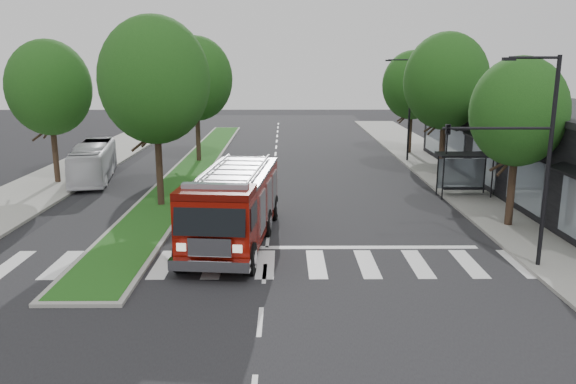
# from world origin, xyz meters

# --- Properties ---
(ground) EXTENTS (140.00, 140.00, 0.00)m
(ground) POSITION_xyz_m (0.00, 0.00, 0.00)
(ground) COLOR black
(ground) RESTS_ON ground
(sidewalk_right) EXTENTS (5.00, 80.00, 0.15)m
(sidewalk_right) POSITION_xyz_m (12.50, 10.00, 0.07)
(sidewalk_right) COLOR gray
(sidewalk_right) RESTS_ON ground
(sidewalk_left) EXTENTS (5.00, 80.00, 0.15)m
(sidewalk_left) POSITION_xyz_m (-14.50, 10.00, 0.07)
(sidewalk_left) COLOR gray
(sidewalk_left) RESTS_ON ground
(median) EXTENTS (3.00, 50.00, 0.15)m
(median) POSITION_xyz_m (-6.00, 18.00, 0.08)
(median) COLOR gray
(median) RESTS_ON ground
(storefront_row) EXTENTS (8.00, 30.00, 5.00)m
(storefront_row) POSITION_xyz_m (17.00, 10.00, 2.50)
(storefront_row) COLOR black
(storefront_row) RESTS_ON ground
(bus_shelter) EXTENTS (3.20, 1.60, 2.61)m
(bus_shelter) POSITION_xyz_m (11.20, 8.15, 2.04)
(bus_shelter) COLOR black
(bus_shelter) RESTS_ON ground
(tree_right_near) EXTENTS (4.40, 4.40, 8.05)m
(tree_right_near) POSITION_xyz_m (11.50, 2.00, 5.51)
(tree_right_near) COLOR black
(tree_right_near) RESTS_ON ground
(tree_right_mid) EXTENTS (5.60, 5.60, 9.72)m
(tree_right_mid) POSITION_xyz_m (11.50, 14.00, 6.49)
(tree_right_mid) COLOR black
(tree_right_mid) RESTS_ON ground
(tree_right_far) EXTENTS (5.00, 5.00, 8.73)m
(tree_right_far) POSITION_xyz_m (11.50, 24.00, 5.84)
(tree_right_far) COLOR black
(tree_right_far) RESTS_ON ground
(tree_median_near) EXTENTS (5.80, 5.80, 10.16)m
(tree_median_near) POSITION_xyz_m (-6.00, 6.00, 6.81)
(tree_median_near) COLOR black
(tree_median_near) RESTS_ON ground
(tree_median_far) EXTENTS (5.60, 5.60, 9.72)m
(tree_median_far) POSITION_xyz_m (-6.00, 20.00, 6.49)
(tree_median_far) COLOR black
(tree_median_far) RESTS_ON ground
(tree_left_mid) EXTENTS (5.20, 5.20, 9.16)m
(tree_left_mid) POSITION_xyz_m (-14.00, 12.00, 6.16)
(tree_left_mid) COLOR black
(tree_left_mid) RESTS_ON ground
(streetlight_right_near) EXTENTS (4.08, 0.22, 8.00)m
(streetlight_right_near) POSITION_xyz_m (9.61, -3.50, 4.67)
(streetlight_right_near) COLOR black
(streetlight_right_near) RESTS_ON ground
(streetlight_right_far) EXTENTS (2.11, 0.20, 8.00)m
(streetlight_right_far) POSITION_xyz_m (10.35, 20.00, 4.48)
(streetlight_right_far) COLOR black
(streetlight_right_far) RESTS_ON ground
(fire_engine) EXTENTS (3.86, 9.99, 3.38)m
(fire_engine) POSITION_xyz_m (-1.47, -0.18, 1.62)
(fire_engine) COLOR #4F0904
(fire_engine) RESTS_ON ground
(city_bus) EXTENTS (3.79, 9.22, 2.50)m
(city_bus) POSITION_xyz_m (-12.00, 13.23, 1.25)
(city_bus) COLOR silver
(city_bus) RESTS_ON ground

